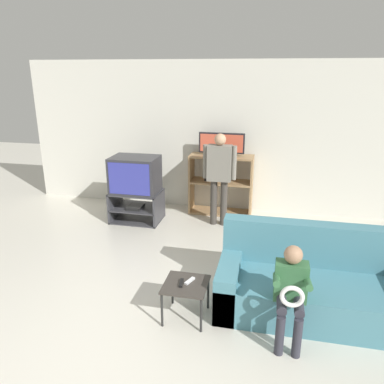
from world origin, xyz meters
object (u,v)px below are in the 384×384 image
(remote_control_black, at_px, (181,283))
(couch, at_px, (313,286))
(television_main, at_px, (135,175))
(person_standing_adult, at_px, (219,171))
(television_flat, at_px, (222,145))
(tv_stand, at_px, (137,206))
(remote_control_white, at_px, (190,281))
(snack_table, at_px, (186,288))
(media_shelf, at_px, (221,184))
(person_seated_child, at_px, (291,288))

(remote_control_black, relative_size, couch, 0.07)
(television_main, distance_m, couch, 3.35)
(person_standing_adult, bearing_deg, television_flat, 95.29)
(television_flat, height_order, remote_control_black, television_flat)
(tv_stand, distance_m, remote_control_white, 2.73)
(television_main, xyz_separation_m, remote_control_white, (1.43, -2.31, -0.40))
(television_main, relative_size, remote_control_black, 5.26)
(snack_table, xyz_separation_m, couch, (1.28, 0.42, -0.06))
(snack_table, bearing_deg, remote_control_black, -165.22)
(tv_stand, xyz_separation_m, couch, (2.68, -1.95, 0.03))
(media_shelf, bearing_deg, person_standing_adult, -85.24)
(tv_stand, relative_size, person_seated_child, 0.87)
(person_standing_adult, bearing_deg, remote_control_white, -88.43)
(television_main, bearing_deg, person_seated_child, -45.68)
(snack_table, relative_size, person_seated_child, 0.47)
(remote_control_white, bearing_deg, couch, 38.88)
(tv_stand, distance_m, television_flat, 1.76)
(remote_control_white, height_order, person_seated_child, person_seated_child)
(tv_stand, xyz_separation_m, person_standing_adult, (1.37, 0.12, 0.65))
(television_flat, height_order, couch, television_flat)
(snack_table, height_order, couch, couch)
(tv_stand, bearing_deg, remote_control_white, -58.30)
(media_shelf, height_order, remote_control_black, media_shelf)
(television_flat, relative_size, person_standing_adult, 0.52)
(remote_control_black, height_order, person_standing_adult, person_standing_adult)
(television_main, relative_size, person_standing_adult, 0.50)
(television_flat, distance_m, person_seated_child, 3.39)
(media_shelf, height_order, person_standing_adult, person_standing_adult)
(snack_table, xyz_separation_m, remote_control_black, (-0.04, -0.01, 0.06))
(couch, xyz_separation_m, person_standing_adult, (-1.31, 2.07, 0.62))
(tv_stand, relative_size, television_main, 1.08)
(person_standing_adult, distance_m, person_seated_child, 2.83)
(tv_stand, height_order, remote_control_black, tv_stand)
(media_shelf, height_order, snack_table, media_shelf)
(television_flat, distance_m, remote_control_black, 3.14)
(television_main, xyz_separation_m, person_seated_child, (2.41, -2.47, -0.26))
(television_main, height_order, media_shelf, television_main)
(television_main, height_order, remote_control_white, television_main)
(tv_stand, distance_m, media_shelf, 1.50)
(television_flat, relative_size, remote_control_black, 5.37)
(person_standing_adult, bearing_deg, tv_stand, -174.96)
(snack_table, bearing_deg, remote_control_white, 56.05)
(remote_control_black, xyz_separation_m, couch, (1.32, 0.43, -0.12))
(remote_control_white, bearing_deg, person_seated_child, 13.03)
(remote_control_black, distance_m, person_standing_adult, 2.55)
(television_flat, xyz_separation_m, remote_control_white, (0.12, -2.97, -0.82))
(couch, distance_m, person_seated_child, 0.65)
(media_shelf, xyz_separation_m, remote_control_white, (0.11, -2.96, -0.13))
(couch, relative_size, person_standing_adult, 1.31)
(television_main, distance_m, person_standing_adult, 1.38)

